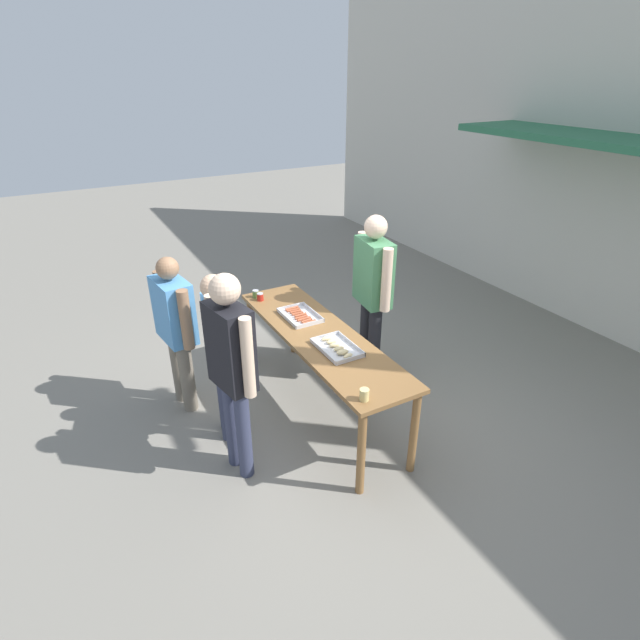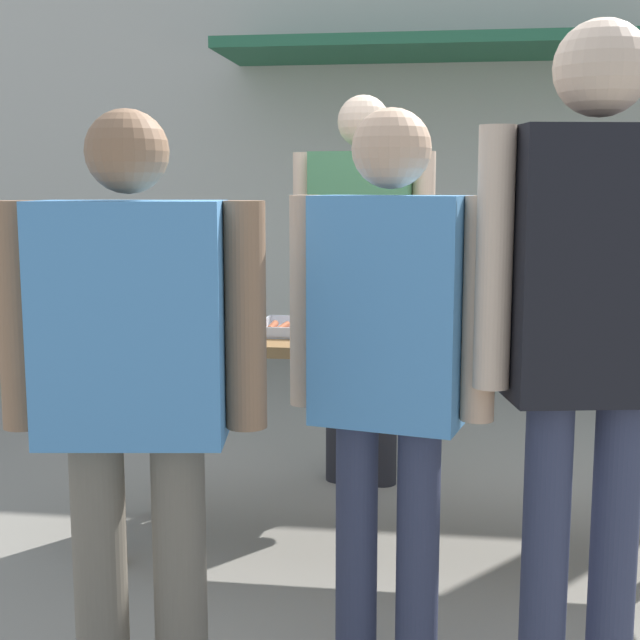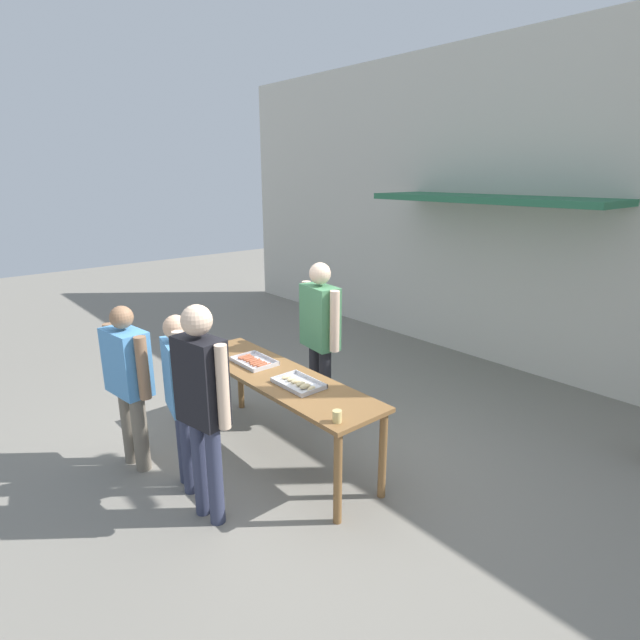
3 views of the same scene
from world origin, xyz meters
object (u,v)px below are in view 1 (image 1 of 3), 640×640
person_server_behind_table (373,284)px  condiment_jar_ketchup (260,297)px  food_tray_sausages (300,316)px  person_customer_holding_hotdog (176,323)px  person_customer_with_cup (231,361)px  person_customer_waiting_in_line (219,344)px  beer_cup (364,395)px  condiment_jar_mustard (256,294)px  food_tray_buns (337,348)px

person_server_behind_table → condiment_jar_ketchup: bearing=-115.4°
food_tray_sausages → person_customer_holding_hotdog: person_customer_holding_hotdog is taller
person_customer_holding_hotdog → person_customer_with_cup: size_ratio=0.88×
person_customer_holding_hotdog → person_customer_waiting_in_line: 0.67m
beer_cup → person_customer_with_cup: size_ratio=0.05×
food_tray_sausages → condiment_jar_mustard: bearing=-162.8°
condiment_jar_ketchup → person_customer_holding_hotdog: person_customer_holding_hotdog is taller
food_tray_sausages → condiment_jar_ketchup: size_ratio=5.42×
person_customer_holding_hotdog → person_customer_waiting_in_line: (0.64, 0.22, 0.02)m
food_tray_buns → person_customer_waiting_in_line: bearing=-114.0°
food_tray_sausages → beer_cup: bearing=-7.8°
person_customer_holding_hotdog → condiment_jar_mustard: bearing=-78.0°
condiment_jar_ketchup → person_customer_holding_hotdog: 1.00m
beer_cup → food_tray_sausages: bearing=172.2°
condiment_jar_ketchup → person_customer_waiting_in_line: size_ratio=0.05×
food_tray_buns → condiment_jar_mustard: size_ratio=5.61×
food_tray_buns → person_customer_holding_hotdog: size_ratio=0.29×
food_tray_buns → person_customer_waiting_in_line: size_ratio=0.29×
beer_cup → person_customer_holding_hotdog: (-1.80, -0.96, 0.03)m
food_tray_buns → person_server_behind_table: person_server_behind_table is taller
food_tray_sausages → condiment_jar_mustard: size_ratio=5.42×
person_customer_holding_hotdog → person_customer_with_cup: 1.17m
food_tray_sausages → person_server_behind_table: bearing=83.9°
condiment_jar_ketchup → person_customer_waiting_in_line: (0.88, -0.75, 0.06)m
condiment_jar_mustard → person_customer_waiting_in_line: person_customer_waiting_in_line is taller
condiment_jar_ketchup → food_tray_buns: bearing=8.4°
condiment_jar_ketchup → condiment_jar_mustard: bearing=-173.1°
condiment_jar_mustard → person_customer_with_cup: size_ratio=0.05×
person_server_behind_table → food_tray_buns: bearing=-43.9°
condiment_jar_ketchup → beer_cup: bearing=-0.3°
person_customer_holding_hotdog → person_customer_waiting_in_line: person_customer_waiting_in_line is taller
condiment_jar_mustard → person_server_behind_table: 1.28m
food_tray_sausages → person_server_behind_table: 0.84m
food_tray_sausages → food_tray_buns: size_ratio=0.97×
person_customer_holding_hotdog → person_customer_with_cup: bearing=-179.8°
food_tray_buns → food_tray_sausages: bearing=179.9°
beer_cup → person_customer_with_cup: 1.05m
food_tray_buns → beer_cup: 0.77m
food_tray_buns → person_customer_with_cup: person_customer_with_cup is taller
person_customer_with_cup → person_customer_waiting_in_line: person_customer_with_cup is taller
condiment_jar_ketchup → person_server_behind_table: 1.21m
food_tray_buns → person_customer_with_cup: bearing=-84.9°
food_tray_buns → beer_cup: beer_cup is taller
person_server_behind_table → person_customer_with_cup: person_server_behind_table is taller
food_tray_sausages → person_customer_waiting_in_line: size_ratio=0.28×
food_tray_sausages → person_customer_holding_hotdog: (-0.32, -1.16, 0.07)m
beer_cup → person_customer_waiting_in_line: bearing=-147.5°
food_tray_buns → beer_cup: size_ratio=4.80×
food_tray_buns → condiment_jar_ketchup: (-1.30, -0.19, 0.02)m
condiment_jar_mustard → condiment_jar_ketchup: 0.10m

